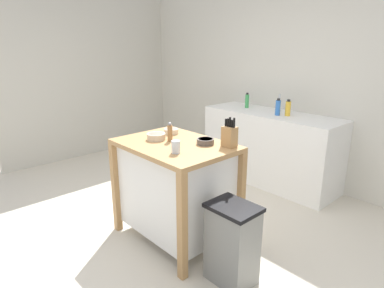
{
  "coord_description": "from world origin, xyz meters",
  "views": [
    {
      "loc": [
        2.14,
        -1.57,
        1.74
      ],
      "look_at": [
        0.02,
        0.38,
        0.86
      ],
      "focal_mm": 31.21,
      "sensor_mm": 36.0,
      "label": 1
    }
  ],
  "objects_px": {
    "bowl_ceramic_wide": "(205,141)",
    "drinking_cup": "(176,147)",
    "trash_bin": "(232,244)",
    "knife_block": "(229,136)",
    "bowl_stoneware_deep": "(156,136)",
    "bowl_ceramic_small": "(171,131)",
    "bottle_dish_soap": "(278,107)",
    "bottle_spray_cleaner": "(247,101)",
    "bottle_hand_soap": "(288,108)",
    "pepper_grinder": "(170,132)",
    "sink_faucet": "(279,103)",
    "kitchen_island": "(176,186)"
  },
  "relations": [
    {
      "from": "bowl_stoneware_deep",
      "to": "bottle_dish_soap",
      "type": "height_order",
      "value": "bottle_dish_soap"
    },
    {
      "from": "knife_block",
      "to": "bowl_stoneware_deep",
      "type": "xyz_separation_m",
      "value": [
        -0.58,
        -0.32,
        -0.06
      ]
    },
    {
      "from": "drinking_cup",
      "to": "bottle_hand_soap",
      "type": "distance_m",
      "value": 1.9
    },
    {
      "from": "knife_block",
      "to": "trash_bin",
      "type": "height_order",
      "value": "knife_block"
    },
    {
      "from": "sink_faucet",
      "to": "bottle_dish_soap",
      "type": "height_order",
      "value": "sink_faucet"
    },
    {
      "from": "bowl_stoneware_deep",
      "to": "bottle_dish_soap",
      "type": "bearing_deg",
      "value": 85.98
    },
    {
      "from": "bowl_ceramic_small",
      "to": "drinking_cup",
      "type": "height_order",
      "value": "drinking_cup"
    },
    {
      "from": "bowl_stoneware_deep",
      "to": "pepper_grinder",
      "type": "height_order",
      "value": "pepper_grinder"
    },
    {
      "from": "bowl_ceramic_wide",
      "to": "drinking_cup",
      "type": "height_order",
      "value": "drinking_cup"
    },
    {
      "from": "bottle_hand_soap",
      "to": "bowl_stoneware_deep",
      "type": "bearing_deg",
      "value": -97.09
    },
    {
      "from": "kitchen_island",
      "to": "pepper_grinder",
      "type": "bearing_deg",
      "value": 172.53
    },
    {
      "from": "bottle_spray_cleaner",
      "to": "bottle_hand_soap",
      "type": "height_order",
      "value": "bottle_spray_cleaner"
    },
    {
      "from": "pepper_grinder",
      "to": "knife_block",
      "type": "bearing_deg",
      "value": 28.72
    },
    {
      "from": "bowl_stoneware_deep",
      "to": "bottle_spray_cleaner",
      "type": "height_order",
      "value": "bottle_spray_cleaner"
    },
    {
      "from": "bottle_hand_soap",
      "to": "trash_bin",
      "type": "bearing_deg",
      "value": -68.2
    },
    {
      "from": "trash_bin",
      "to": "bottle_spray_cleaner",
      "type": "distance_m",
      "value": 2.4
    },
    {
      "from": "bowl_ceramic_wide",
      "to": "drinking_cup",
      "type": "relative_size",
      "value": 1.48
    },
    {
      "from": "pepper_grinder",
      "to": "bowl_ceramic_small",
      "type": "bearing_deg",
      "value": 138.54
    },
    {
      "from": "bowl_ceramic_small",
      "to": "bowl_stoneware_deep",
      "type": "xyz_separation_m",
      "value": [
        0.06,
        -0.22,
        0.0
      ]
    },
    {
      "from": "trash_bin",
      "to": "kitchen_island",
      "type": "bearing_deg",
      "value": 173.64
    },
    {
      "from": "bottle_spray_cleaner",
      "to": "bowl_ceramic_wide",
      "type": "bearing_deg",
      "value": -62.73
    },
    {
      "from": "drinking_cup",
      "to": "bottle_spray_cleaner",
      "type": "height_order",
      "value": "bottle_spray_cleaner"
    },
    {
      "from": "pepper_grinder",
      "to": "bottle_dish_soap",
      "type": "xyz_separation_m",
      "value": [
        0.0,
        1.65,
        0.01
      ]
    },
    {
      "from": "bowl_ceramic_wide",
      "to": "sink_faucet",
      "type": "height_order",
      "value": "sink_faucet"
    },
    {
      "from": "trash_bin",
      "to": "knife_block",
      "type": "bearing_deg",
      "value": 136.01
    },
    {
      "from": "pepper_grinder",
      "to": "bottle_hand_soap",
      "type": "height_order",
      "value": "bottle_hand_soap"
    },
    {
      "from": "bowl_stoneware_deep",
      "to": "bowl_ceramic_small",
      "type": "bearing_deg",
      "value": 105.79
    },
    {
      "from": "bottle_spray_cleaner",
      "to": "bottle_dish_soap",
      "type": "bearing_deg",
      "value": -10.96
    },
    {
      "from": "trash_bin",
      "to": "bowl_ceramic_small",
      "type": "bearing_deg",
      "value": 165.86
    },
    {
      "from": "bottle_spray_cleaner",
      "to": "bottle_dish_soap",
      "type": "height_order",
      "value": "bottle_dish_soap"
    },
    {
      "from": "drinking_cup",
      "to": "bottle_spray_cleaner",
      "type": "relative_size",
      "value": 0.5
    },
    {
      "from": "trash_bin",
      "to": "bottle_spray_cleaner",
      "type": "height_order",
      "value": "bottle_spray_cleaner"
    },
    {
      "from": "knife_block",
      "to": "bowl_ceramic_small",
      "type": "bearing_deg",
      "value": -171.66
    },
    {
      "from": "sink_faucet",
      "to": "drinking_cup",
      "type": "bearing_deg",
      "value": -78.64
    },
    {
      "from": "bowl_stoneware_deep",
      "to": "sink_faucet",
      "type": "distance_m",
      "value": 1.93
    },
    {
      "from": "bowl_ceramic_wide",
      "to": "drinking_cup",
      "type": "xyz_separation_m",
      "value": [
        0.01,
        -0.34,
        0.02
      ]
    },
    {
      "from": "bowl_ceramic_small",
      "to": "bowl_ceramic_wide",
      "type": "xyz_separation_m",
      "value": [
        0.46,
        0.0,
        -0.0
      ]
    },
    {
      "from": "kitchen_island",
      "to": "bottle_hand_soap",
      "type": "bearing_deg",
      "value": 89.18
    },
    {
      "from": "sink_faucet",
      "to": "pepper_grinder",
      "type": "bearing_deg",
      "value": -86.34
    },
    {
      "from": "bowl_stoneware_deep",
      "to": "trash_bin",
      "type": "height_order",
      "value": "bowl_stoneware_deep"
    },
    {
      "from": "knife_block",
      "to": "bowl_stoneware_deep",
      "type": "bearing_deg",
      "value": -151.4
    },
    {
      "from": "kitchen_island",
      "to": "bottle_hand_soap",
      "type": "height_order",
      "value": "bottle_hand_soap"
    },
    {
      "from": "drinking_cup",
      "to": "bottle_spray_cleaner",
      "type": "bearing_deg",
      "value": 113.38
    },
    {
      "from": "kitchen_island",
      "to": "bottle_dish_soap",
      "type": "bearing_deg",
      "value": 92.6
    },
    {
      "from": "trash_bin",
      "to": "sink_faucet",
      "type": "relative_size",
      "value": 2.86
    },
    {
      "from": "bottle_spray_cleaner",
      "to": "bottle_dish_soap",
      "type": "xyz_separation_m",
      "value": [
        0.55,
        -0.11,
        0.0
      ]
    },
    {
      "from": "kitchen_island",
      "to": "bowl_ceramic_wide",
      "type": "distance_m",
      "value": 0.5
    },
    {
      "from": "bottle_spray_cleaner",
      "to": "knife_block",
      "type": "bearing_deg",
      "value": -56.11
    },
    {
      "from": "bottle_spray_cleaner",
      "to": "bottle_hand_soap",
      "type": "xyz_separation_m",
      "value": [
        0.65,
        -0.05,
        -0.0
      ]
    },
    {
      "from": "kitchen_island",
      "to": "bowl_ceramic_small",
      "type": "distance_m",
      "value": 0.53
    }
  ]
}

